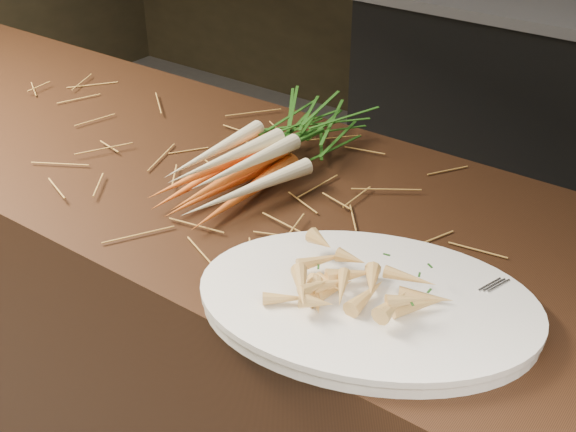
# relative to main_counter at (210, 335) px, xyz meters

# --- Properties ---
(main_counter) EXTENTS (2.40, 0.70, 0.90)m
(main_counter) POSITION_rel_main_counter_xyz_m (0.00, 0.00, 0.00)
(main_counter) COLOR black
(main_counter) RESTS_ON ground
(straw_bedding) EXTENTS (1.40, 0.60, 0.02)m
(straw_bedding) POSITION_rel_main_counter_xyz_m (0.00, 0.00, 0.46)
(straw_bedding) COLOR olive
(straw_bedding) RESTS_ON main_counter
(root_veg_bunch) EXTENTS (0.21, 0.57, 0.10)m
(root_veg_bunch) POSITION_rel_main_counter_xyz_m (0.14, 0.10, 0.50)
(root_veg_bunch) COLOR #D7581C
(root_veg_bunch) RESTS_ON main_counter
(serving_platter) EXTENTS (0.59, 0.49, 0.03)m
(serving_platter) POSITION_rel_main_counter_xyz_m (0.52, -0.20, 0.46)
(serving_platter) COLOR white
(serving_platter) RESTS_ON main_counter
(roasted_veg_heap) EXTENTS (0.29, 0.25, 0.06)m
(roasted_veg_heap) POSITION_rel_main_counter_xyz_m (0.52, -0.20, 0.50)
(roasted_veg_heap) COLOR #C18545
(roasted_veg_heap) RESTS_ON serving_platter
(serving_fork) EXTENTS (0.07, 0.19, 0.00)m
(serving_fork) POSITION_rel_main_counter_xyz_m (0.69, -0.16, 0.48)
(serving_fork) COLOR silver
(serving_fork) RESTS_ON serving_platter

